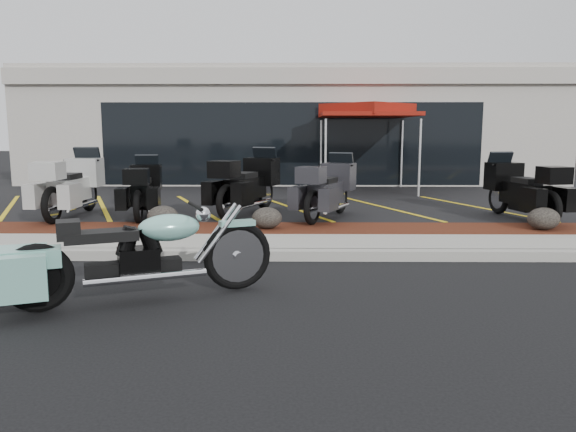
{
  "coord_description": "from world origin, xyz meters",
  "views": [
    {
      "loc": [
        0.08,
        -7.38,
        1.94
      ],
      "look_at": [
        -0.01,
        1.2,
        0.62
      ],
      "focal_mm": 35.0,
      "sensor_mm": 36.0,
      "label": 1
    }
  ],
  "objects_px": {
    "traffic_cone": "(251,189)",
    "hero_cruiser": "(237,246)",
    "touring_white": "(88,179)",
    "popup_canopy": "(367,112)"
  },
  "relations": [
    {
      "from": "hero_cruiser",
      "to": "traffic_cone",
      "type": "xyz_separation_m",
      "value": [
        -0.49,
        8.49,
        -0.2
      ]
    },
    {
      "from": "hero_cruiser",
      "to": "popup_canopy",
      "type": "bearing_deg",
      "value": 51.57
    },
    {
      "from": "touring_white",
      "to": "popup_canopy",
      "type": "distance_m",
      "value": 8.04
    },
    {
      "from": "hero_cruiser",
      "to": "traffic_cone",
      "type": "relative_size",
      "value": 7.71
    },
    {
      "from": "touring_white",
      "to": "traffic_cone",
      "type": "distance_m",
      "value": 4.42
    },
    {
      "from": "hero_cruiser",
      "to": "popup_canopy",
      "type": "distance_m",
      "value": 10.44
    },
    {
      "from": "touring_white",
      "to": "traffic_cone",
      "type": "height_order",
      "value": "touring_white"
    },
    {
      "from": "popup_canopy",
      "to": "traffic_cone",
      "type": "bearing_deg",
      "value": -163.29
    },
    {
      "from": "traffic_cone",
      "to": "hero_cruiser",
      "type": "bearing_deg",
      "value": -86.7
    },
    {
      "from": "traffic_cone",
      "to": "popup_canopy",
      "type": "height_order",
      "value": "popup_canopy"
    }
  ]
}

